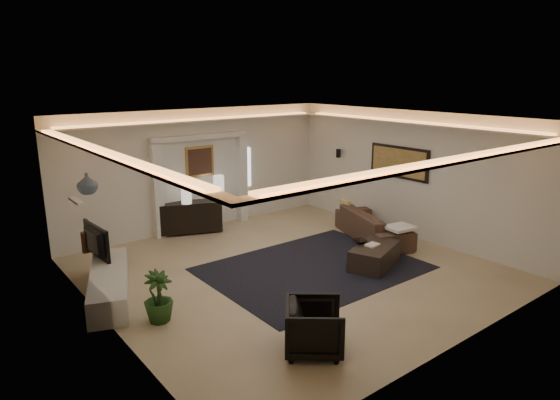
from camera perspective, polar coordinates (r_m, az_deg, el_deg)
floor at (r=9.49m, az=1.29°, el=-8.23°), size 7.00×7.00×0.00m
ceiling at (r=8.79m, az=1.40°, el=9.49°), size 7.00×7.00×0.00m
wall_back at (r=11.88m, az=-9.42°, el=3.55°), size 7.00×0.00×7.00m
wall_front at (r=6.81m, az=20.40°, el=-5.44°), size 7.00×0.00×7.00m
wall_left at (r=7.41m, az=-20.15°, el=-3.82°), size 0.00×7.00×7.00m
wall_right at (r=11.52m, az=14.97°, el=2.90°), size 0.00×7.00×7.00m
cove_soffit at (r=8.82m, az=1.39°, el=7.67°), size 7.00×7.00×0.04m
daylight_slit at (r=12.57m, az=-3.95°, el=3.84°), size 0.25×0.03×1.00m
area_rug at (r=9.59m, az=3.92°, el=-7.98°), size 4.00×3.00×0.01m
pilaster_left at (r=11.37m, az=-14.18°, el=1.01°), size 0.22×0.20×2.20m
pilaster_right at (r=12.45m, az=-4.49°, el=2.55°), size 0.22×0.20×2.20m
alcove_header at (r=11.67m, az=-9.35°, el=7.33°), size 2.52×0.20×0.12m
painting_frame at (r=11.82m, az=-9.39°, el=4.48°), size 0.74×0.04×0.74m
painting_canvas at (r=11.80m, az=-9.33°, el=4.46°), size 0.62×0.02×0.62m
art_panel_frame at (r=11.63m, az=13.79°, el=4.34°), size 0.04×1.64×0.74m
art_panel_gold at (r=11.61m, az=13.71°, el=4.33°), size 0.02×1.50×0.62m
wall_sconce at (r=12.81m, az=6.86°, el=5.47°), size 0.12×0.12×0.22m
wall_niche at (r=8.68m, az=-22.80°, el=-0.10°), size 0.10×0.55×0.04m
console at (r=11.72m, az=-10.44°, el=-1.94°), size 1.50×0.93×0.72m
lamp_left at (r=11.43m, az=-10.96°, el=1.20°), size 0.31×0.31×0.53m
lamp_right at (r=11.77m, az=-7.19°, el=1.73°), size 0.32×0.32×0.57m
media_ledge at (r=8.84m, az=-19.37°, el=-9.28°), size 1.39×2.42×0.44m
tv at (r=9.42m, az=-21.33°, el=-4.58°), size 1.05×0.20×0.60m
figurine at (r=9.76m, az=-21.86°, el=-4.65°), size 0.16×0.16×0.39m
ginger_jar at (r=8.99m, az=-21.68°, el=1.81°), size 0.42×0.42×0.36m
plant at (r=7.74m, az=-14.10°, el=-10.97°), size 0.55×0.55×0.80m
sofa at (r=11.30m, az=10.85°, el=-2.95°), size 2.42×1.60×0.66m
throw_blanket at (r=10.54m, az=13.92°, el=-3.15°), size 0.63×0.54×0.06m
throw_pillow at (r=11.89m, az=7.63°, el=-0.83°), size 0.17×0.37×0.36m
coffee_table at (r=9.78m, az=11.01°, el=-6.51°), size 1.35×1.03×0.45m
bowl at (r=9.80m, az=9.35°, el=-4.92°), size 0.31×0.31×0.07m
magazine at (r=9.70m, az=10.77°, el=-5.29°), size 0.29×0.23×0.03m
armchair at (r=6.80m, az=4.02°, el=-14.68°), size 1.09×1.09×0.71m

